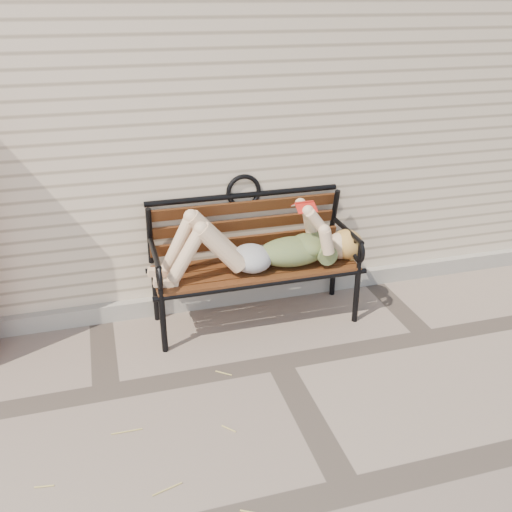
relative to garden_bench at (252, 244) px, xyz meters
name	(u,v)px	position (x,y,z in m)	size (l,w,h in m)	color
ground	(279,362)	(0.00, -0.74, -0.65)	(80.00, 80.00, 0.00)	gray
house_wall	(196,92)	(0.00, 2.26, 0.85)	(8.00, 4.00, 3.00)	beige
foundation_strip	(245,293)	(0.00, 0.23, -0.58)	(8.00, 0.10, 0.15)	#9F9A90
garden_bench	(252,244)	(0.00, 0.00, 0.00)	(1.80, 0.72, 1.16)	black
reading_woman	(258,246)	(0.01, -0.14, 0.04)	(1.69, 0.38, 0.53)	#0A394B
straw_scatter	(67,492)	(-1.50, -1.57, -0.65)	(2.33, 1.69, 0.01)	tan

